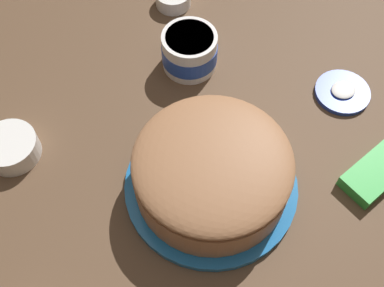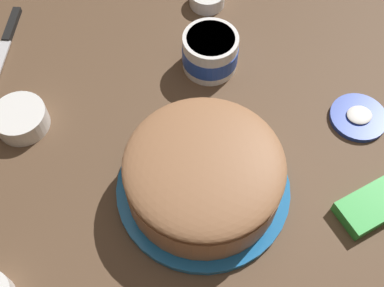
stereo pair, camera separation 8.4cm
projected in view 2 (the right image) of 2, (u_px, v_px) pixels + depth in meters
ground_plane at (187, 135)px, 0.89m from camera, size 1.54×1.54×0.00m
frosted_cake at (202, 176)px, 0.78m from camera, size 0.30×0.30×0.11m
frosting_tub at (210, 52)px, 0.94m from camera, size 0.11×0.11×0.08m
frosting_tub_lid at (358, 117)px, 0.90m from camera, size 0.11×0.11×0.02m
spreading_knife at (6, 41)px, 1.00m from camera, size 0.09×0.23×0.01m
sprinkle_bowl_orange at (21, 118)px, 0.88m from camera, size 0.10×0.10×0.04m
candy_box_lower at (378, 203)px, 0.80m from camera, size 0.15×0.10×0.03m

